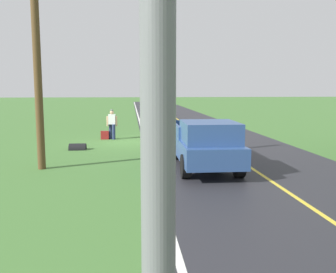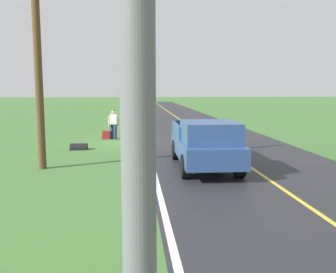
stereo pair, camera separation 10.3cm
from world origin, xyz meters
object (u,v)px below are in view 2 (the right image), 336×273
Objects in this scene: suitcase_carried at (106,135)px; pickup_truck_passing at (205,143)px; utility_pole_roadside at (38,56)px; hitchhiker_walking at (114,122)px.

pickup_truck_passing is (-4.22, 8.26, 0.72)m from suitcase_carried.
pickup_truck_passing reaches higher than suitcase_carried.
suitcase_carried is 8.81m from utility_pole_roadside.
suitcase_carried is 0.09× the size of pickup_truck_passing.
utility_pole_roadside is at bearing 74.12° from hitchhiker_walking.
pickup_truck_passing is at bearing 174.86° from utility_pole_roadside.
hitchhiker_walking is 8.66m from utility_pole_roadside.
hitchhiker_walking is at bearing -65.46° from pickup_truck_passing.
suitcase_carried is at bearing -62.94° from pickup_truck_passing.
suitcase_carried is at bearing -103.02° from utility_pole_roadside.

